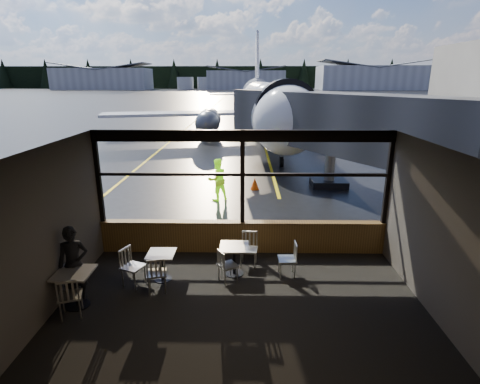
{
  "coord_description": "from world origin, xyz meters",
  "views": [
    {
      "loc": [
        0.09,
        -9.85,
        4.77
      ],
      "look_at": [
        -0.08,
        1.0,
        1.5
      ],
      "focal_mm": 28.0,
      "sensor_mm": 36.0,
      "label": 1
    }
  ],
  "objects_px": {
    "cafe_table_left": "(76,289)",
    "chair_mid_s": "(157,273)",
    "chair_near_e": "(287,260)",
    "jet_bridge": "(332,135)",
    "chair_near_n": "(249,250)",
    "passenger": "(74,264)",
    "chair_mid_w": "(133,267)",
    "cafe_table_near": "(234,260)",
    "airliner": "(267,75)",
    "cone_nose": "(255,184)",
    "chair_left_s": "(70,296)",
    "ground_crew": "(217,180)",
    "chair_near_w": "(228,266)",
    "cafe_table_mid": "(162,266)"
  },
  "relations": [
    {
      "from": "chair_near_e",
      "to": "jet_bridge",
      "type": "bearing_deg",
      "value": -21.5
    },
    {
      "from": "airliner",
      "to": "cafe_table_left",
      "type": "xyz_separation_m",
      "value": [
        -5.36,
        -25.03,
        -4.7
      ]
    },
    {
      "from": "cafe_table_left",
      "to": "ground_crew",
      "type": "bearing_deg",
      "value": 71.79
    },
    {
      "from": "jet_bridge",
      "to": "cafe_table_left",
      "type": "bearing_deg",
      "value": -130.97
    },
    {
      "from": "cafe_table_left",
      "to": "chair_mid_w",
      "type": "relative_size",
      "value": 0.87
    },
    {
      "from": "chair_mid_s",
      "to": "ground_crew",
      "type": "distance_m",
      "value": 7.05
    },
    {
      "from": "chair_left_s",
      "to": "cone_nose",
      "type": "bearing_deg",
      "value": 48.76
    },
    {
      "from": "cafe_table_near",
      "to": "chair_near_e",
      "type": "bearing_deg",
      "value": -3.01
    },
    {
      "from": "chair_near_w",
      "to": "passenger",
      "type": "bearing_deg",
      "value": -107.09
    },
    {
      "from": "cone_nose",
      "to": "chair_left_s",
      "type": "bearing_deg",
      "value": -112.92
    },
    {
      "from": "chair_near_w",
      "to": "chair_near_n",
      "type": "xyz_separation_m",
      "value": [
        0.51,
        0.8,
        0.04
      ]
    },
    {
      "from": "cafe_table_mid",
      "to": "airliner",
      "type": "bearing_deg",
      "value": 81.09
    },
    {
      "from": "cafe_table_mid",
      "to": "chair_near_n",
      "type": "height_order",
      "value": "chair_near_n"
    },
    {
      "from": "jet_bridge",
      "to": "airliner",
      "type": "bearing_deg",
      "value": 96.18
    },
    {
      "from": "ground_crew",
      "to": "cafe_table_mid",
      "type": "bearing_deg",
      "value": 49.67
    },
    {
      "from": "jet_bridge",
      "to": "chair_mid_w",
      "type": "distance_m",
      "value": 9.86
    },
    {
      "from": "chair_mid_s",
      "to": "cafe_table_mid",
      "type": "bearing_deg",
      "value": 77.74
    },
    {
      "from": "jet_bridge",
      "to": "cafe_table_left",
      "type": "relative_size",
      "value": 14.2
    },
    {
      "from": "chair_near_e",
      "to": "chair_left_s",
      "type": "bearing_deg",
      "value": 108.69
    },
    {
      "from": "passenger",
      "to": "chair_mid_w",
      "type": "bearing_deg",
      "value": 10.83
    },
    {
      "from": "chair_near_n",
      "to": "chair_mid_s",
      "type": "bearing_deg",
      "value": 37.83
    },
    {
      "from": "cafe_table_left",
      "to": "chair_mid_s",
      "type": "height_order",
      "value": "chair_mid_s"
    },
    {
      "from": "cafe_table_left",
      "to": "jet_bridge",
      "type": "bearing_deg",
      "value": 49.03
    },
    {
      "from": "jet_bridge",
      "to": "cafe_table_near",
      "type": "relative_size",
      "value": 15.07
    },
    {
      "from": "cafe_table_mid",
      "to": "chair_mid_s",
      "type": "distance_m",
      "value": 0.54
    },
    {
      "from": "chair_mid_s",
      "to": "ground_crew",
      "type": "height_order",
      "value": "ground_crew"
    },
    {
      "from": "chair_mid_w",
      "to": "passenger",
      "type": "relative_size",
      "value": 0.55
    },
    {
      "from": "chair_near_e",
      "to": "chair_mid_s",
      "type": "bearing_deg",
      "value": 102.01
    },
    {
      "from": "jet_bridge",
      "to": "chair_near_n",
      "type": "relative_size",
      "value": 12.6
    },
    {
      "from": "cafe_table_left",
      "to": "chair_left_s",
      "type": "relative_size",
      "value": 0.89
    },
    {
      "from": "chair_mid_s",
      "to": "cafe_table_left",
      "type": "bearing_deg",
      "value": -171.23
    },
    {
      "from": "chair_near_n",
      "to": "passenger",
      "type": "relative_size",
      "value": 0.54
    },
    {
      "from": "cafe_table_near",
      "to": "chair_mid_s",
      "type": "relative_size",
      "value": 0.84
    },
    {
      "from": "chair_near_n",
      "to": "cone_nose",
      "type": "bearing_deg",
      "value": -85.41
    },
    {
      "from": "jet_bridge",
      "to": "cone_nose",
      "type": "height_order",
      "value": "jet_bridge"
    },
    {
      "from": "airliner",
      "to": "chair_near_e",
      "type": "xyz_separation_m",
      "value": [
        -0.65,
        -23.65,
        -4.65
      ]
    },
    {
      "from": "cafe_table_left",
      "to": "chair_mid_s",
      "type": "xyz_separation_m",
      "value": [
        1.61,
        0.62,
        0.05
      ]
    },
    {
      "from": "chair_mid_s",
      "to": "chair_left_s",
      "type": "bearing_deg",
      "value": -160.25
    },
    {
      "from": "chair_near_n",
      "to": "chair_near_e",
      "type": "bearing_deg",
      "value": 159.02
    },
    {
      "from": "airliner",
      "to": "cafe_table_left",
      "type": "height_order",
      "value": "airliner"
    },
    {
      "from": "jet_bridge",
      "to": "ground_crew",
      "type": "bearing_deg",
      "value": -172.0
    },
    {
      "from": "chair_mid_w",
      "to": "passenger",
      "type": "xyz_separation_m",
      "value": [
        -1.11,
        -0.6,
        0.39
      ]
    },
    {
      "from": "chair_near_n",
      "to": "cone_nose",
      "type": "distance_m",
      "value": 7.29
    },
    {
      "from": "cone_nose",
      "to": "ground_crew",
      "type": "bearing_deg",
      "value": -135.09
    },
    {
      "from": "chair_mid_s",
      "to": "cone_nose",
      "type": "relative_size",
      "value": 1.71
    },
    {
      "from": "chair_near_w",
      "to": "chair_near_e",
      "type": "bearing_deg",
      "value": 70.88
    },
    {
      "from": "cafe_table_mid",
      "to": "chair_left_s",
      "type": "distance_m",
      "value": 2.19
    },
    {
      "from": "airliner",
      "to": "chair_left_s",
      "type": "bearing_deg",
      "value": -103.54
    },
    {
      "from": "cafe_table_mid",
      "to": "cafe_table_left",
      "type": "height_order",
      "value": "cafe_table_left"
    },
    {
      "from": "chair_left_s",
      "to": "ground_crew",
      "type": "height_order",
      "value": "ground_crew"
    }
  ]
}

